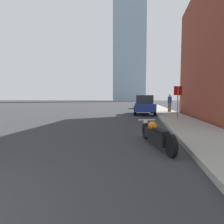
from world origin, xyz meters
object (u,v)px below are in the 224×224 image
Objects in this scene: parked_car_black at (143,103)px; parked_car_red at (143,102)px; stop_sign at (178,96)px; parked_car_silver at (143,101)px; parked_car_blue at (144,105)px; motorcycle at (156,134)px; parked_car_white at (143,101)px; pedestrian at (170,103)px.

parked_car_black is 1.02× the size of parked_car_red.
parked_car_silver is at bearing 92.44° from stop_sign.
parked_car_blue is at bearing -86.68° from parked_car_silver.
stop_sign is (2.23, -15.18, 0.78)m from parked_car_black.
motorcycle is 0.56× the size of parked_car_red.
parked_car_blue is 0.96× the size of parked_car_red.
parked_car_white is 33.50m from pedestrian.
parked_car_red is at bearing -86.70° from parked_car_silver.
parked_car_silver is at bearing 92.94° from parked_car_black.
stop_sign reaches higher than parked_car_blue.
parked_car_red is 1.11× the size of parked_car_white.
parked_car_red is at bearing 74.18° from motorcycle.
parked_car_blue is 23.75m from parked_car_red.
parked_car_silver reaches higher than parked_car_red.
parked_car_black is at bearing 98.35° from stop_sign.
parked_car_red is 28.16m from stop_sign.
stop_sign is 1.20× the size of pedestrian.
pedestrian reaches higher than parked_car_white.
parked_car_red is (-0.30, 34.99, 0.46)m from motorcycle.
motorcycle is 0.62× the size of parked_car_white.
parked_car_white is 13.23m from parked_car_silver.
parked_car_blue is at bearing -86.88° from parked_car_black.
pedestrian reaches higher than parked_car_blue.
parked_car_white is at bearing -86.08° from parked_car_silver.
motorcycle is 0.58× the size of parked_car_blue.
parked_car_silver is (-0.02, 37.56, 0.05)m from parked_car_black.
parked_car_white reaches higher than motorcycle.
motorcycle is 22.12m from parked_car_black.
parked_car_blue is 35.20m from parked_car_white.
stop_sign reaches higher than parked_car_white.
parked_car_silver reaches higher than parked_car_black.
parked_car_red reaches higher than motorcycle.
motorcycle is 11.26m from parked_car_blue.
motorcycle is 1.44× the size of pedestrian.
parked_car_blue reaches higher than motorcycle.
pedestrian is at bearing -71.11° from parked_car_black.
parked_car_black is (-0.04, 10.87, -0.05)m from parked_car_blue.
stop_sign reaches higher than parked_car_black.
parked_car_black is at bearing -95.85° from parked_car_red.
parked_car_black is at bearing 74.47° from motorcycle.
motorcycle is at bearing -105.55° from stop_sign.
pedestrian is (2.60, -9.08, 0.24)m from parked_car_black.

